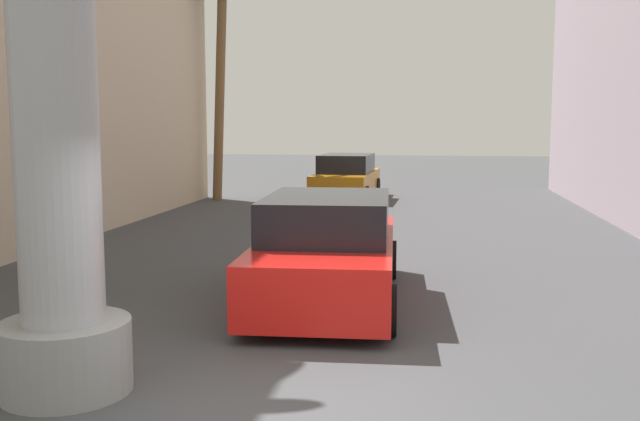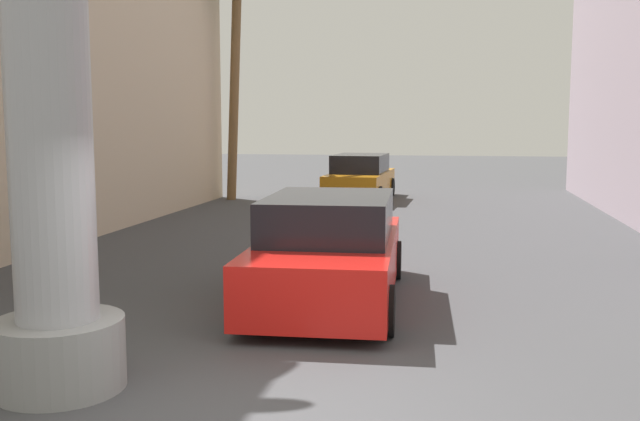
# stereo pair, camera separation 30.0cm
# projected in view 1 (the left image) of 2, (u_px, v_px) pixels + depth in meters

# --- Properties ---
(ground_plane) EXTENTS (85.94, 85.94, 0.00)m
(ground_plane) POSITION_uv_depth(u_px,v_px,m) (364.00, 239.00, 16.15)
(ground_plane) COLOR #424244
(car_lead) EXTENTS (2.19, 4.78, 1.56)m
(car_lead) POSITION_uv_depth(u_px,v_px,m) (328.00, 251.00, 10.40)
(car_lead) COLOR black
(car_lead) RESTS_ON ground
(car_far) EXTENTS (2.05, 4.85, 1.56)m
(car_far) POSITION_uv_depth(u_px,v_px,m) (347.00, 179.00, 24.20)
(car_far) COLOR black
(car_far) RESTS_ON ground
(palm_tree_far_left) EXTENTS (3.25, 3.30, 7.80)m
(palm_tree_far_left) POSITION_uv_depth(u_px,v_px,m) (218.00, 44.00, 23.81)
(palm_tree_far_left) COLOR brown
(palm_tree_far_left) RESTS_ON ground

